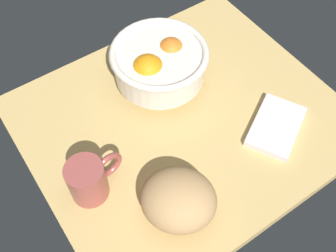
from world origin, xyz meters
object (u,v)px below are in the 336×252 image
at_px(napkin_folded, 276,126).
at_px(fruit_bowl, 159,63).
at_px(mug, 89,180).
at_px(bread_loaf, 178,199).

bearing_deg(napkin_folded, fruit_bowl, -61.58).
relative_size(fruit_bowl, napkin_folded, 1.50).
relative_size(napkin_folded, mug, 1.24).
height_order(fruit_bowl, mug, fruit_bowl).
bearing_deg(bread_loaf, napkin_folded, -173.49).
height_order(bread_loaf, napkin_folded, bread_loaf).
bearing_deg(napkin_folded, bread_loaf, 6.51).
height_order(fruit_bowl, bread_loaf, fruit_bowl).
distance_m(bread_loaf, mug, 0.17).
xyz_separation_m(bread_loaf, mug, (0.11, -0.13, 0.00)).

